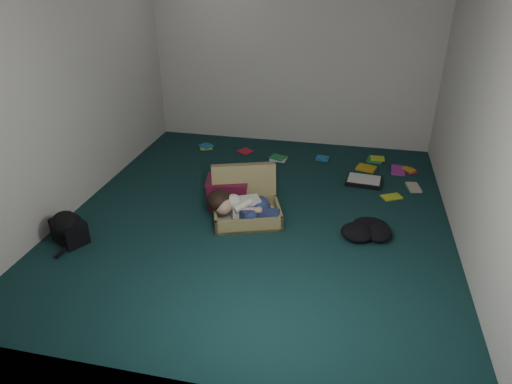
% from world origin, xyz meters
% --- Properties ---
extents(floor, '(4.50, 4.50, 0.00)m').
position_xyz_m(floor, '(0.00, 0.00, 0.00)').
color(floor, '#113132').
rests_on(floor, ground).
extents(wall_back, '(4.50, 0.00, 4.50)m').
position_xyz_m(wall_back, '(0.00, 2.25, 1.30)').
color(wall_back, silver).
rests_on(wall_back, ground).
extents(wall_front, '(4.50, 0.00, 4.50)m').
position_xyz_m(wall_front, '(0.00, -2.25, 1.30)').
color(wall_front, silver).
rests_on(wall_front, ground).
extents(wall_left, '(0.00, 4.50, 4.50)m').
position_xyz_m(wall_left, '(-2.00, 0.00, 1.30)').
color(wall_left, silver).
rests_on(wall_left, ground).
extents(wall_right, '(0.00, 4.50, 4.50)m').
position_xyz_m(wall_right, '(2.00, 0.00, 1.30)').
color(wall_right, silver).
rests_on(wall_right, ground).
extents(suitcase, '(0.88, 0.87, 0.51)m').
position_xyz_m(suitcase, '(-0.14, -0.03, 0.15)').
color(suitcase, '#948651').
rests_on(suitcase, floor).
extents(person, '(0.78, 0.40, 0.32)m').
position_xyz_m(person, '(-0.13, -0.21, 0.20)').
color(person, silver).
rests_on(person, suitcase).
extents(maroon_bin, '(0.52, 0.44, 0.31)m').
position_xyz_m(maroon_bin, '(-0.39, 0.15, 0.16)').
color(maroon_bin, maroon).
rests_on(maroon_bin, floor).
extents(backpack, '(0.53, 0.50, 0.25)m').
position_xyz_m(backpack, '(-1.70, -0.91, 0.13)').
color(backpack, black).
rests_on(backpack, floor).
extents(clothing_pile, '(0.47, 0.42, 0.12)m').
position_xyz_m(clothing_pile, '(1.18, -0.15, 0.06)').
color(clothing_pile, black).
rests_on(clothing_pile, floor).
extents(paper_tray, '(0.45, 0.36, 0.06)m').
position_xyz_m(paper_tray, '(1.11, 1.03, 0.03)').
color(paper_tray, black).
rests_on(paper_tray, floor).
extents(book_scatter, '(3.09, 1.26, 0.02)m').
position_xyz_m(book_scatter, '(0.76, 1.45, 0.01)').
color(book_scatter, '#C3DB26').
rests_on(book_scatter, floor).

